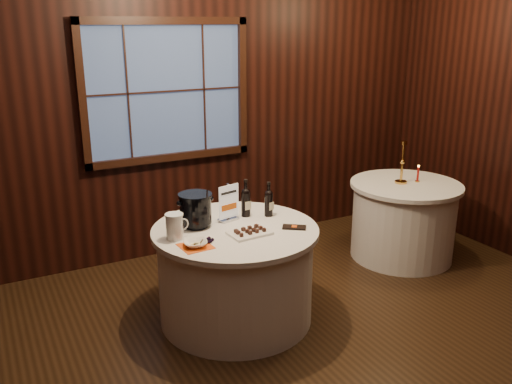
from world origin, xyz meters
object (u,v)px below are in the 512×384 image
port_bottle_right (269,201)px  red_candle (418,175)px  chocolate_box (294,227)px  port_bottle_left (246,200)px  side_table (403,220)px  grape_bunch (209,241)px  ice_bucket (196,209)px  chocolate_plate (250,232)px  glass_pitcher (175,226)px  cracker_bowl (195,243)px  main_table (236,273)px  sign_stand (228,208)px  brass_candlestick (402,168)px

port_bottle_right → red_candle: bearing=-9.2°
chocolate_box → port_bottle_left: bearing=152.1°
side_table → grape_bunch: size_ratio=6.88×
ice_bucket → chocolate_plate: ice_bucket is taller
chocolate_plate → glass_pitcher: glass_pitcher is taller
port_bottle_left → chocolate_plate: 0.41m
port_bottle_left → cracker_bowl: (-0.59, -0.39, -0.11)m
ice_bucket → glass_pitcher: ice_bucket is taller
ice_bucket → red_candle: 2.38m
glass_pitcher → grape_bunch: bearing=-48.2°
main_table → ice_bucket: size_ratio=4.86×
sign_stand → grape_bunch: size_ratio=1.94×
cracker_bowl → brass_candlestick: 2.42m
port_bottle_left → chocolate_plate: (-0.15, -0.37, -0.12)m
port_bottle_right → brass_candlestick: brass_candlestick is taller
ice_bucket → red_candle: (2.38, 0.11, -0.07)m
main_table → brass_candlestick: bearing=9.6°
grape_bunch → glass_pitcher: bearing=133.7°
chocolate_box → red_candle: size_ratio=1.04×
chocolate_plate → glass_pitcher: 0.55m
chocolate_plate → ice_bucket: bearing=131.0°
main_table → ice_bucket: 0.60m
cracker_bowl → red_candle: size_ratio=0.96×
glass_pitcher → port_bottle_right: bearing=5.4°
sign_stand → port_bottle_right: bearing=-21.8°
main_table → grape_bunch: 0.53m
sign_stand → chocolate_box: sign_stand is taller
cracker_bowl → brass_candlestick: bearing=12.6°
side_table → red_candle: red_candle is taller
port_bottle_right → glass_pitcher: bearing=172.8°
ice_bucket → port_bottle_left: bearing=3.9°
glass_pitcher → cracker_bowl: glass_pitcher is taller
side_table → red_candle: bearing=-6.9°
red_candle → port_bottle_left: bearing=-177.5°
port_bottle_right → chocolate_box: bearing=-97.9°
port_bottle_right → chocolate_plate: size_ratio=0.90×
cracker_bowl → brass_candlestick: (2.36, 0.53, 0.13)m
chocolate_box → glass_pitcher: (-0.88, 0.22, 0.09)m
red_candle → brass_candlestick: bearing=164.2°
port_bottle_right → glass_pitcher: (-0.84, -0.11, -0.03)m
ice_bucket → brass_candlestick: bearing=4.2°
side_table → ice_bucket: ice_bucket is taller
port_bottle_right → ice_bucket: (-0.61, 0.05, 0.02)m
ice_bucket → brass_candlestick: size_ratio=0.63×
ice_bucket → chocolate_plate: size_ratio=0.83×
chocolate_box → brass_candlestick: (1.56, 0.55, 0.14)m
side_table → chocolate_box: (-1.60, -0.51, 0.39)m
chocolate_box → brass_candlestick: bearing=55.2°
chocolate_box → ice_bucket: bearing=-174.7°
cracker_bowl → grape_bunch: bearing=6.9°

